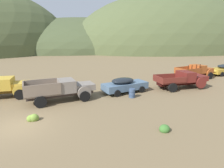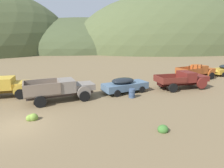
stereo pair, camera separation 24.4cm
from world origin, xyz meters
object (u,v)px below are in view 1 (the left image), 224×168
truck_faded_yellow (3,87)px  truck_oxblood (184,79)px  car_mustard (222,69)px  truck_primer_gray (65,89)px  car_chalk_blue (126,85)px  oil_drum_spare (132,93)px  truck_oxide_orange (197,72)px

truck_faded_yellow → truck_oxblood: bearing=-4.5°
truck_oxblood → car_mustard: (10.84, 3.84, -0.19)m
truck_primer_gray → car_chalk_blue: bearing=-0.7°
truck_primer_gray → car_mustard: (23.79, 3.15, -0.20)m
car_chalk_blue → car_mustard: size_ratio=1.11×
truck_primer_gray → truck_oxblood: bearing=-5.8°
car_mustard → oil_drum_spare: (-17.85, -4.73, -0.39)m
truck_oxide_orange → oil_drum_spare: (-12.17, -4.10, -0.57)m
car_mustard → car_chalk_blue: bearing=8.2°
car_chalk_blue → truck_oxblood: truck_oxblood is taller
truck_oxblood → truck_oxide_orange: (5.17, 3.21, -0.01)m
truck_oxide_orange → truck_oxblood: bearing=-153.0°
truck_oxblood → truck_primer_gray: bearing=-176.1°
truck_faded_yellow → car_chalk_blue: bearing=-6.6°
truck_faded_yellow → car_mustard: (29.02, 0.18, -0.20)m
car_mustard → truck_faded_yellow: bearing=-0.8°
truck_oxide_orange → oil_drum_spare: 12.86m
car_chalk_blue → truck_oxblood: 6.79m
truck_faded_yellow → oil_drum_spare: size_ratio=7.65×
truck_faded_yellow → truck_oxblood: 18.54m
truck_oxide_orange → car_mustard: 5.71m
truck_oxide_orange → truck_primer_gray: bearing=-177.0°
truck_faded_yellow → truck_oxide_orange: (23.35, -0.45, -0.02)m
truck_oxide_orange → oil_drum_spare: truck_oxide_orange is taller
truck_primer_gray → truck_oxblood: truck_primer_gray is taller
truck_faded_yellow → oil_drum_spare: bearing=-15.3°
car_chalk_blue → truck_oxblood: (6.73, -0.92, 0.19)m
truck_oxblood → truck_faded_yellow: bearing=175.6°
car_chalk_blue → truck_oxide_orange: bearing=3.8°
truck_oxide_orange → car_mustard: truck_oxide_orange is taller
car_mustard → truck_oxblood: bearing=18.3°
truck_oxblood → oil_drum_spare: 7.09m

